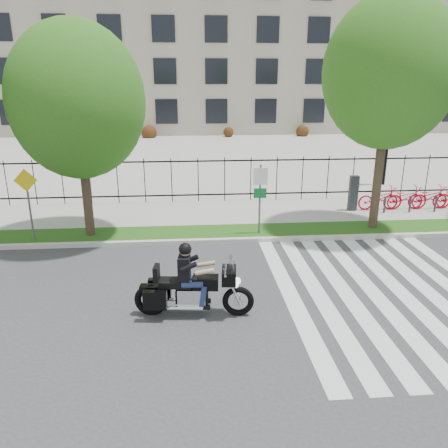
{
  "coord_description": "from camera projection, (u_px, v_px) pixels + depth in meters",
  "views": [
    {
      "loc": [
        -0.4,
        -10.21,
        5.41
      ],
      "look_at": [
        0.67,
        3.0,
        1.05
      ],
      "focal_mm": 35.0,
      "sensor_mm": 36.0,
      "label": 1
    }
  ],
  "objects": [
    {
      "name": "ground",
      "position": [
        208.0,
        299.0,
        11.39
      ],
      "size": [
        120.0,
        120.0,
        0.0
      ],
      "primitive_type": "plane",
      "color": "#353638",
      "rests_on": "ground"
    },
    {
      "name": "street_tree_1",
      "position": [
        77.0,
        101.0,
        14.28
      ],
      "size": [
        4.44,
        4.44,
        7.19
      ],
      "color": "#32231B",
      "rests_on": "grass_verge"
    },
    {
      "name": "iron_fence",
      "position": [
        198.0,
        180.0,
        19.74
      ],
      "size": [
        30.0,
        0.06,
        2.0
      ],
      "primitive_type": null,
      "color": "black",
      "rests_on": "sidewalk"
    },
    {
      "name": "sidewalk",
      "position": [
        200.0,
        214.0,
        18.42
      ],
      "size": [
        60.0,
        3.5,
        0.15
      ],
      "primitive_type": "cube",
      "color": "#9B9891",
      "rests_on": "ground"
    },
    {
      "name": "sign_pole_regulatory",
      "position": [
        260.0,
        191.0,
        15.34
      ],
      "size": [
        0.5,
        0.09,
        2.5
      ],
      "color": "#59595B",
      "rests_on": "grass_verge"
    },
    {
      "name": "lamp_post_right",
      "position": [
        390.0,
        126.0,
        22.52
      ],
      "size": [
        1.06,
        0.7,
        4.25
      ],
      "color": "black",
      "rests_on": "ground"
    },
    {
      "name": "curb",
      "position": [
        202.0,
        241.0,
        15.25
      ],
      "size": [
        60.0,
        0.2,
        0.15
      ],
      "primitive_type": "cube",
      "color": "beige",
      "rests_on": "ground"
    },
    {
      "name": "grass_verge",
      "position": [
        202.0,
        233.0,
        16.05
      ],
      "size": [
        60.0,
        1.5,
        0.15
      ],
      "primitive_type": "cube",
      "color": "#1D4E13",
      "rests_on": "ground"
    },
    {
      "name": "motorcycle_rider",
      "position": [
        193.0,
        287.0,
        10.39
      ],
      "size": [
        2.89,
        0.95,
        2.23
      ],
      "color": "black",
      "rests_on": "ground"
    },
    {
      "name": "office_building",
      "position": [
        189.0,
        40.0,
        50.81
      ],
      "size": [
        60.0,
        21.9,
        20.15
      ],
      "color": "#A89F87",
      "rests_on": "ground"
    },
    {
      "name": "crosswalk_stripes",
      "position": [
        386.0,
        292.0,
        11.75
      ],
      "size": [
        5.7,
        8.0,
        0.01
      ],
      "primitive_type": null,
      "color": "silver",
      "rests_on": "ground"
    },
    {
      "name": "street_tree_2",
      "position": [
        390.0,
        73.0,
        14.8
      ],
      "size": [
        4.52,
        4.52,
        8.14
      ],
      "color": "#32231B",
      "rests_on": "grass_verge"
    },
    {
      "name": "sign_pole_warning",
      "position": [
        28.0,
        195.0,
        14.73
      ],
      "size": [
        0.78,
        0.09,
        2.49
      ],
      "color": "#59595B",
      "rests_on": "grass_verge"
    },
    {
      "name": "bike_share_station",
      "position": [
        440.0,
        197.0,
        18.79
      ],
      "size": [
        7.83,
        0.87,
        1.5
      ],
      "color": "#2D2D33",
      "rests_on": "sidewalk"
    },
    {
      "name": "plaza",
      "position": [
        194.0,
        151.0,
        35.05
      ],
      "size": [
        80.0,
        34.0,
        0.1
      ],
      "primitive_type": "cube",
      "color": "#9B9891",
      "rests_on": "ground"
    }
  ]
}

